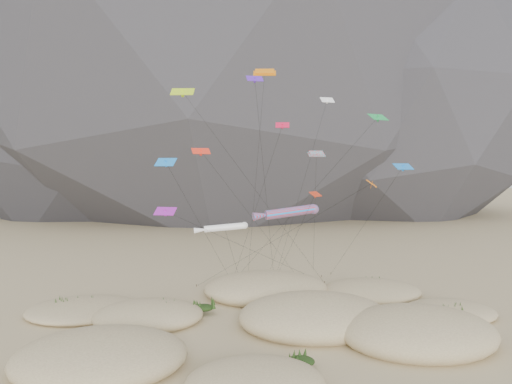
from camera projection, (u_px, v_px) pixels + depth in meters
ground at (292, 336)px, 46.18m from camera, size 500.00×500.00×0.00m
dunes at (278, 317)px, 49.38m from camera, size 49.17×35.91×4.10m
dune_grass at (265, 317)px, 49.38m from camera, size 42.35×29.07×1.56m
kite_stakes at (278, 280)px, 67.94m from camera, size 19.45×5.11×0.30m
rainbow_tube_kite at (288, 212)px, 54.49m from camera, size 7.61×17.87×11.50m
white_tube_kite at (222, 228)px, 56.96m from camera, size 6.54×11.23×9.26m
orange_parafoil at (264, 75)px, 60.17m from camera, size 2.87×12.05×27.46m
multi_parafoil at (316, 156)px, 59.14m from camera, size 4.61×14.90×17.52m
delta_kites at (274, 149)px, 55.84m from camera, size 28.50×19.78×25.63m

